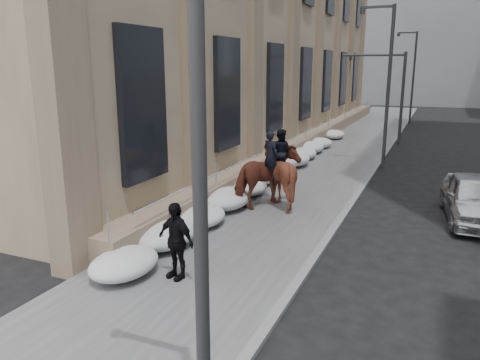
# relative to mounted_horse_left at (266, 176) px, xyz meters

# --- Properties ---
(ground) EXTENTS (140.00, 140.00, 0.00)m
(ground) POSITION_rel_mounted_horse_left_xyz_m (0.17, -4.80, -1.27)
(ground) COLOR black
(ground) RESTS_ON ground
(sidewalk) EXTENTS (5.00, 80.00, 0.12)m
(sidewalk) POSITION_rel_mounted_horse_left_xyz_m (0.17, 5.20, -1.21)
(sidewalk) COLOR #4D4D4F
(sidewalk) RESTS_ON ground
(curb) EXTENTS (0.24, 80.00, 0.12)m
(curb) POSITION_rel_mounted_horse_left_xyz_m (2.79, 5.20, -1.21)
(curb) COLOR slate
(curb) RESTS_ON ground
(limestone_building) EXTENTS (6.10, 44.00, 18.00)m
(limestone_building) POSITION_rel_mounted_horse_left_xyz_m (-5.09, 15.16, 7.63)
(limestone_building) COLOR #8A725A
(limestone_building) RESTS_ON ground
(bg_building_far) EXTENTS (24.00, 12.00, 20.00)m
(bg_building_far) POSITION_rel_mounted_horse_left_xyz_m (-5.83, 67.20, 8.73)
(bg_building_far) COLOR gray
(bg_building_far) RESTS_ON ground
(streetlight_near) EXTENTS (1.71, 0.24, 8.00)m
(streetlight_near) POSITION_rel_mounted_horse_left_xyz_m (2.91, -10.80, 3.31)
(streetlight_near) COLOR #2D2D30
(streetlight_near) RESTS_ON ground
(streetlight_mid) EXTENTS (1.71, 0.24, 8.00)m
(streetlight_mid) POSITION_rel_mounted_horse_left_xyz_m (2.91, 9.20, 3.31)
(streetlight_mid) COLOR #2D2D30
(streetlight_mid) RESTS_ON ground
(streetlight_far) EXTENTS (1.71, 0.24, 8.00)m
(streetlight_far) POSITION_rel_mounted_horse_left_xyz_m (2.91, 29.20, 3.31)
(streetlight_far) COLOR #2D2D30
(streetlight_far) RESTS_ON ground
(traffic_signal) EXTENTS (4.10, 0.22, 6.00)m
(traffic_signal) POSITION_rel_mounted_horse_left_xyz_m (2.24, 17.20, 2.73)
(traffic_signal) COLOR #2D2D30
(traffic_signal) RESTS_ON ground
(snow_bank) EXTENTS (1.70, 18.10, 0.76)m
(snow_bank) POSITION_rel_mounted_horse_left_xyz_m (-1.25, 3.31, -0.80)
(snow_bank) COLOR white
(snow_bank) RESTS_ON sidewalk
(mounted_horse_left) EXTENTS (2.10, 2.87, 2.76)m
(mounted_horse_left) POSITION_rel_mounted_horse_left_xyz_m (0.00, 0.00, 0.00)
(mounted_horse_left) COLOR #532519
(mounted_horse_left) RESTS_ON sidewalk
(mounted_horse_right) EXTENTS (1.87, 2.09, 2.80)m
(mounted_horse_right) POSITION_rel_mounted_horse_left_xyz_m (0.31, 0.46, 0.07)
(mounted_horse_right) COLOR #451F13
(mounted_horse_right) RESTS_ON sidewalk
(pedestrian) EXTENTS (1.20, 0.75, 1.90)m
(pedestrian) POSITION_rel_mounted_horse_left_xyz_m (0.03, -6.42, -0.20)
(pedestrian) COLOR black
(pedestrian) RESTS_ON sidewalk
(car_silver) EXTENTS (2.36, 4.84, 1.59)m
(car_silver) POSITION_rel_mounted_horse_left_xyz_m (6.91, 1.57, -0.48)
(car_silver) COLOR #B7BAC0
(car_silver) RESTS_ON ground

